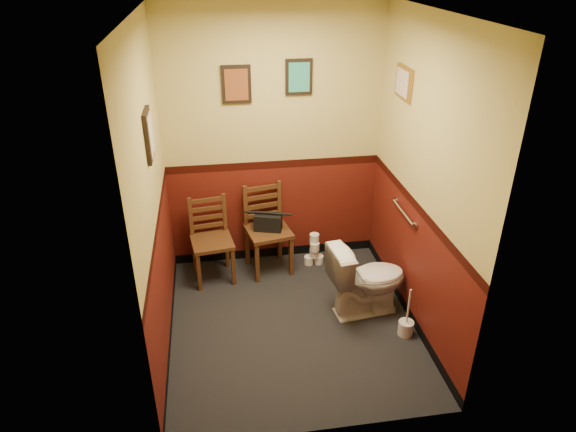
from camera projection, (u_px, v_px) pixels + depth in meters
name	position (u px, v px, depth m)	size (l,w,h in m)	color
floor	(292.00, 324.00, 4.76)	(2.20, 2.40, 0.00)	black
ceiling	(294.00, 13.00, 3.51)	(2.20, 2.40, 0.00)	silver
wall_back	(274.00, 142.00, 5.18)	(2.20, 2.70, 0.00)	#52140E
wall_front	(325.00, 275.00, 3.08)	(2.20, 2.70, 0.00)	#52140E
wall_left	(153.00, 201.00, 3.98)	(2.40, 2.70, 0.00)	#52140E
wall_right	(423.00, 183.00, 4.28)	(2.40, 2.70, 0.00)	#52140E
grab_bar	(404.00, 213.00, 4.68)	(0.05, 0.56, 0.06)	silver
framed_print_back_a	(236.00, 84.00, 4.84)	(0.28, 0.04, 0.36)	black
framed_print_back_b	(299.00, 77.00, 4.90)	(0.26, 0.04, 0.34)	black
framed_print_left	(149.00, 135.00, 3.84)	(0.04, 0.30, 0.38)	black
framed_print_right	(404.00, 83.00, 4.48)	(0.04, 0.34, 0.28)	olive
toilet	(367.00, 279.00, 4.77)	(0.41, 0.73, 0.72)	white
toilet_brush	(406.00, 327.00, 4.60)	(0.14, 0.14, 0.49)	silver
chair_left	(211.00, 240.00, 5.26)	(0.46, 0.46, 0.87)	#4F2D17
chair_right	(267.00, 229.00, 5.39)	(0.51, 0.51, 0.93)	#4F2D17
handbag	(268.00, 222.00, 5.31)	(0.31, 0.21, 0.21)	black
tp_stack	(314.00, 252.00, 5.59)	(0.21, 0.13, 0.37)	silver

